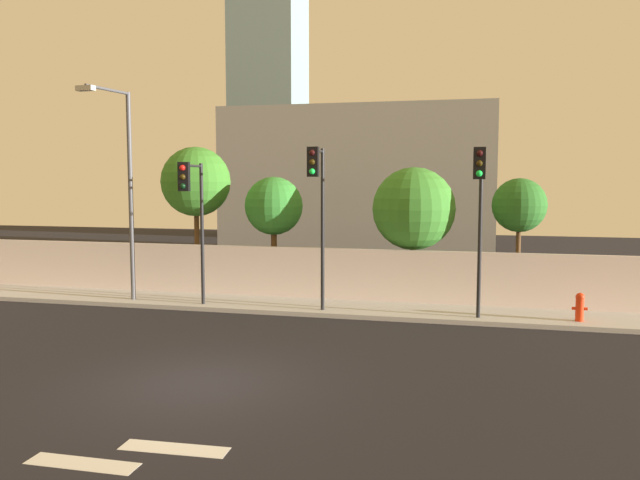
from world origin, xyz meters
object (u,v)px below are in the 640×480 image
object	(u,v)px
street_lamp_curbside	(125,177)
roadside_tree_midleft	(274,207)
traffic_light_center	(480,196)
roadside_tree_rightmost	(519,206)
traffic_light_left	(193,202)
fire_hydrant	(580,306)
roadside_tree_leftmost	(196,182)
traffic_light_right	(318,194)
roadside_tree_midright	(414,209)

from	to	relation	value
street_lamp_curbside	roadside_tree_midleft	world-z (taller)	street_lamp_curbside
traffic_light_center	roadside_tree_rightmost	size ratio (longest dim) A/B	1.16
traffic_light_left	fire_hydrant	distance (m)	12.36
roadside_tree_rightmost	roadside_tree_leftmost	bearing A→B (deg)	-180.00
roadside_tree_midleft	traffic_light_left	bearing A→B (deg)	-113.01
street_lamp_curbside	fire_hydrant	xyz separation A→B (m)	(14.80, 0.31, -3.82)
traffic_light_right	street_lamp_curbside	world-z (taller)	street_lamp_curbside
traffic_light_right	roadside_tree_rightmost	bearing A→B (deg)	28.69
traffic_light_left	traffic_light_right	distance (m)	4.11
traffic_light_left	roadside_tree_rightmost	distance (m)	10.92
fire_hydrant	street_lamp_curbside	bearing A→B (deg)	-178.79
traffic_light_right	roadside_tree_rightmost	distance (m)	7.08
traffic_light_center	roadside_tree_midright	world-z (taller)	traffic_light_center
traffic_light_left	traffic_light_right	bearing A→B (deg)	3.67
fire_hydrant	roadside_tree_rightmost	world-z (taller)	roadside_tree_rightmost
traffic_light_right	roadside_tree_midright	size ratio (longest dim) A/B	1.08
traffic_light_right	fire_hydrant	xyz separation A→B (m)	(7.85, 0.79, -3.30)
traffic_light_right	traffic_light_center	bearing A→B (deg)	-1.12
roadside_tree_midright	roadside_tree_rightmost	size ratio (longest dim) A/B	1.09
roadside_tree_midleft	roadside_tree_midright	size ratio (longest dim) A/B	0.93
traffic_light_right	roadside_tree_leftmost	world-z (taller)	roadside_tree_leftmost
roadside_tree_leftmost	roadside_tree_rightmost	xyz separation A→B (m)	(11.85, 0.00, -0.79)
traffic_light_right	roadside_tree_midleft	world-z (taller)	traffic_light_right
traffic_light_right	street_lamp_curbside	xyz separation A→B (m)	(-6.95, 0.48, 0.52)
traffic_light_center	street_lamp_curbside	bearing A→B (deg)	177.22
traffic_light_center	roadside_tree_midleft	bearing A→B (deg)	154.86
traffic_light_center	traffic_light_right	size ratio (longest dim) A/B	0.99
traffic_light_left	roadside_tree_midleft	size ratio (longest dim) A/B	1.06
street_lamp_curbside	roadside_tree_leftmost	world-z (taller)	street_lamp_curbside
roadside_tree_leftmost	roadside_tree_midleft	world-z (taller)	roadside_tree_leftmost
traffic_light_center	roadside_tree_midleft	xyz separation A→B (m)	(-7.43, 3.49, -0.51)
traffic_light_right	roadside_tree_midright	bearing A→B (deg)	52.16
traffic_light_left	street_lamp_curbside	distance (m)	3.06
traffic_light_left	roadside_tree_midright	size ratio (longest dim) A/B	0.99
roadside_tree_midleft	roadside_tree_rightmost	size ratio (longest dim) A/B	1.01
roadside_tree_rightmost	roadside_tree_midleft	bearing A→B (deg)	-180.00
roadside_tree_midright	roadside_tree_rightmost	world-z (taller)	roadside_tree_midright
street_lamp_curbside	roadside_tree_leftmost	distance (m)	3.19
roadside_tree_rightmost	roadside_tree_midright	bearing A→B (deg)	-180.00
traffic_light_left	traffic_light_center	xyz separation A→B (m)	(8.98, 0.17, 0.23)
traffic_light_right	street_lamp_curbside	distance (m)	6.99
traffic_light_center	traffic_light_right	distance (m)	4.89
traffic_light_left	traffic_light_center	world-z (taller)	traffic_light_center
roadside_tree_midleft	roadside_tree_rightmost	distance (m)	8.74
roadside_tree_leftmost	roadside_tree_midright	world-z (taller)	roadside_tree_leftmost
traffic_light_center	roadside_tree_leftmost	xyz separation A→B (m)	(-10.54, 3.49, 0.39)
fire_hydrant	traffic_light_center	bearing A→B (deg)	-163.33
traffic_light_left	traffic_light_right	size ratio (longest dim) A/B	0.91
roadside_tree_leftmost	roadside_tree_rightmost	bearing A→B (deg)	0.00
street_lamp_curbside	roadside_tree_rightmost	bearing A→B (deg)	12.49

